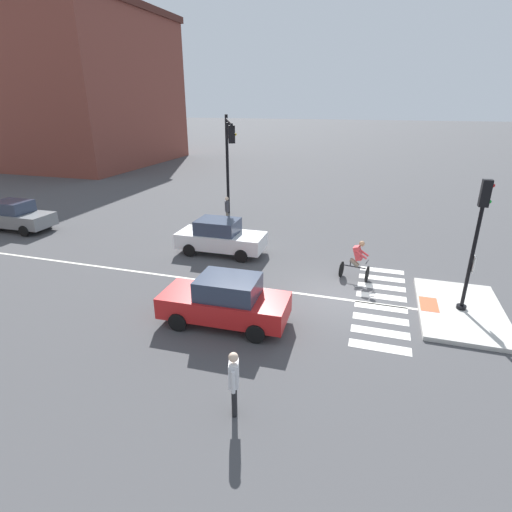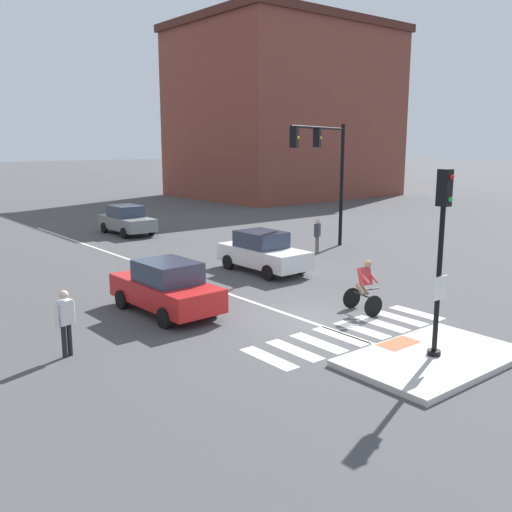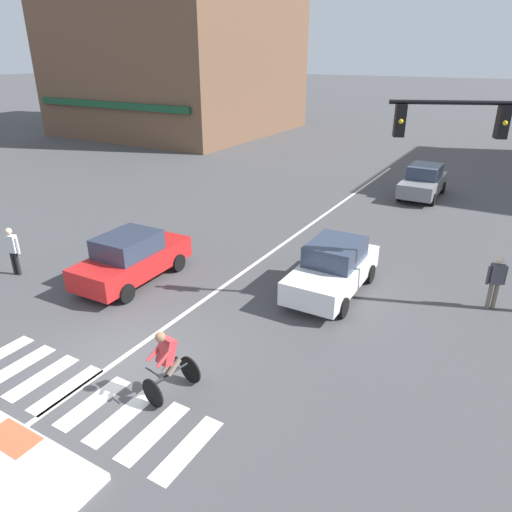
{
  "view_description": "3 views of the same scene",
  "coord_description": "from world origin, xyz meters",
  "px_view_note": "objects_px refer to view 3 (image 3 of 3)",
  "views": [
    {
      "loc": [
        -13.57,
        -0.78,
        6.8
      ],
      "look_at": [
        0.94,
        3.67,
        0.86
      ],
      "focal_mm": 27.9,
      "sensor_mm": 36.0,
      "label": 1
    },
    {
      "loc": [
        -11.43,
        -11.38,
        5.16
      ],
      "look_at": [
        -0.16,
        2.64,
        1.56
      ],
      "focal_mm": 39.97,
      "sensor_mm": 36.0,
      "label": 2
    },
    {
      "loc": [
        7.49,
        -6.53,
        6.94
      ],
      "look_at": [
        0.69,
        5.15,
        1.06
      ],
      "focal_mm": 33.01,
      "sensor_mm": 36.0,
      "label": 3
    }
  ],
  "objects_px": {
    "cyclist": "(168,362)",
    "car_grey_eastbound_distant": "(423,181)",
    "car_red_westbound_near": "(132,258)",
    "pedestrian_waiting_far_side": "(496,278)",
    "car_white_eastbound_mid": "(333,268)",
    "pedestrian_at_curb_left": "(12,248)"
  },
  "relations": [
    {
      "from": "car_grey_eastbound_distant",
      "to": "pedestrian_at_curb_left",
      "type": "relative_size",
      "value": 2.46
    },
    {
      "from": "car_red_westbound_near",
      "to": "car_grey_eastbound_distant",
      "type": "xyz_separation_m",
      "value": [
        6.0,
        14.84,
        0.0
      ]
    },
    {
      "from": "cyclist",
      "to": "pedestrian_at_curb_left",
      "type": "distance_m",
      "value": 8.72
    },
    {
      "from": "pedestrian_waiting_far_side",
      "to": "car_white_eastbound_mid",
      "type": "bearing_deg",
      "value": -163.03
    },
    {
      "from": "car_grey_eastbound_distant",
      "to": "pedestrian_waiting_far_side",
      "type": "height_order",
      "value": "pedestrian_waiting_far_side"
    },
    {
      "from": "car_red_westbound_near",
      "to": "cyclist",
      "type": "height_order",
      "value": "cyclist"
    },
    {
      "from": "pedestrian_at_curb_left",
      "to": "pedestrian_waiting_far_side",
      "type": "height_order",
      "value": "same"
    },
    {
      "from": "cyclist",
      "to": "pedestrian_waiting_far_side",
      "type": "distance_m",
      "value": 9.56
    },
    {
      "from": "car_white_eastbound_mid",
      "to": "car_grey_eastbound_distant",
      "type": "height_order",
      "value": "same"
    },
    {
      "from": "pedestrian_at_curb_left",
      "to": "car_grey_eastbound_distant",
      "type": "bearing_deg",
      "value": 59.44
    },
    {
      "from": "car_white_eastbound_mid",
      "to": "pedestrian_waiting_far_side",
      "type": "xyz_separation_m",
      "value": [
        4.43,
        1.35,
        0.17
      ]
    },
    {
      "from": "cyclist",
      "to": "car_red_westbound_near",
      "type": "bearing_deg",
      "value": 141.06
    },
    {
      "from": "cyclist",
      "to": "car_grey_eastbound_distant",
      "type": "bearing_deg",
      "value": 86.04
    },
    {
      "from": "car_white_eastbound_mid",
      "to": "car_grey_eastbound_distant",
      "type": "bearing_deg",
      "value": 89.71
    },
    {
      "from": "car_white_eastbound_mid",
      "to": "cyclist",
      "type": "relative_size",
      "value": 2.45
    },
    {
      "from": "pedestrian_at_curb_left",
      "to": "pedestrian_waiting_far_side",
      "type": "xyz_separation_m",
      "value": [
        14.1,
        5.56,
        0.0
      ]
    },
    {
      "from": "car_white_eastbound_mid",
      "to": "pedestrian_waiting_far_side",
      "type": "height_order",
      "value": "pedestrian_waiting_far_side"
    },
    {
      "from": "car_grey_eastbound_distant",
      "to": "car_red_westbound_near",
      "type": "bearing_deg",
      "value": -112.02
    },
    {
      "from": "car_grey_eastbound_distant",
      "to": "cyclist",
      "type": "relative_size",
      "value": 2.44
    },
    {
      "from": "pedestrian_waiting_far_side",
      "to": "car_grey_eastbound_distant",
      "type": "bearing_deg",
      "value": 111.76
    },
    {
      "from": "car_grey_eastbound_distant",
      "to": "pedestrian_waiting_far_side",
      "type": "distance_m",
      "value": 11.77
    },
    {
      "from": "car_grey_eastbound_distant",
      "to": "pedestrian_at_curb_left",
      "type": "xyz_separation_m",
      "value": [
        -9.74,
        -16.49,
        0.17
      ]
    }
  ]
}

